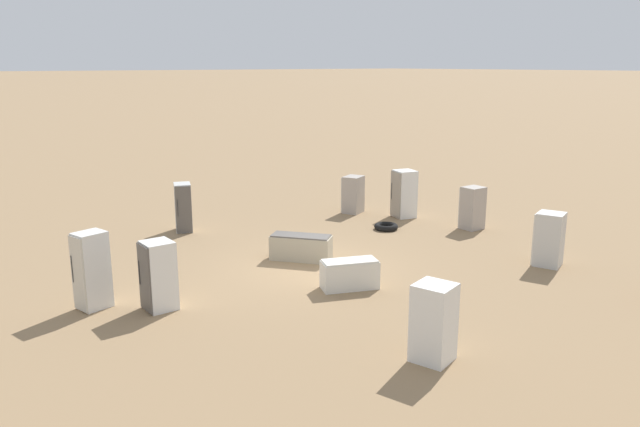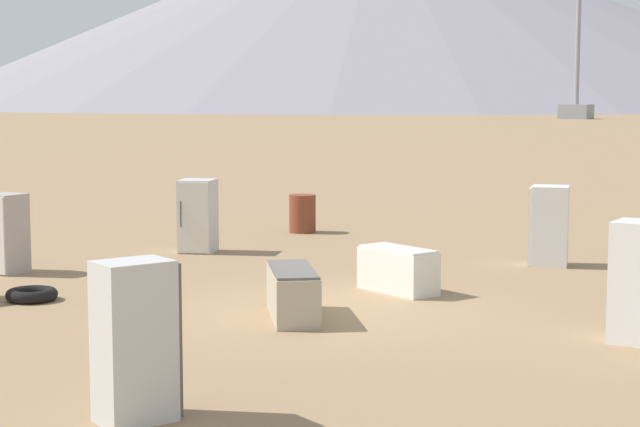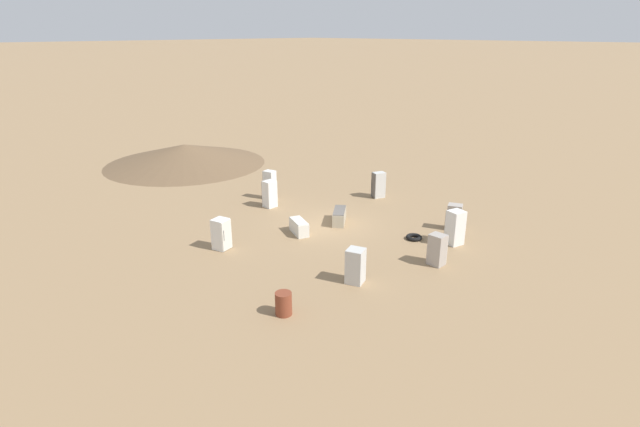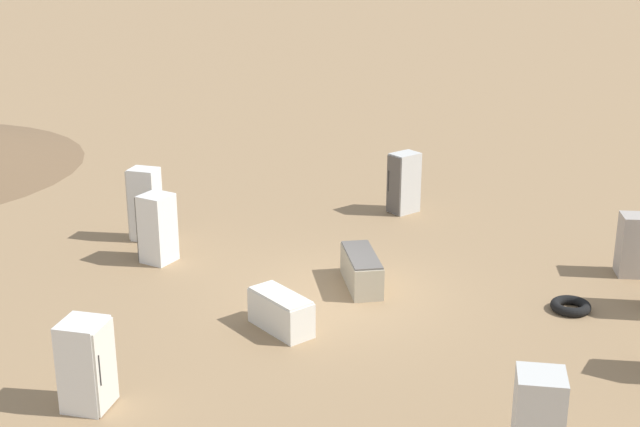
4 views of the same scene
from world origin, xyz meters
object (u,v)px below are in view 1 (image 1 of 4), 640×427
discarded_fridge_0 (549,239)px  discarded_fridge_1 (434,322)px  discarded_fridge_9 (404,194)px  scrap_tire (386,227)px  discarded_fridge_3 (350,274)px  discarded_fridge_8 (183,207)px  discarded_fridge_2 (301,247)px  discarded_fridge_5 (353,194)px  discarded_fridge_4 (158,276)px  discarded_fridge_6 (92,271)px  discarded_fridge_7 (472,208)px

discarded_fridge_0 → discarded_fridge_1: (1.93, -7.08, 0.01)m
discarded_fridge_0 → discarded_fridge_1: size_ratio=0.99×
discarded_fridge_9 → scrap_tire: discarded_fridge_9 is taller
discarded_fridge_3 → discarded_fridge_8: 7.93m
discarded_fridge_9 → discarded_fridge_2: bearing=121.9°
discarded_fridge_5 → scrap_tire: discarded_fridge_5 is taller
discarded_fridge_4 → scrap_tire: (-1.90, 9.32, -0.73)m
discarded_fridge_3 → discarded_fridge_0: bearing=92.7°
discarded_fridge_3 → discarded_fridge_6: discarded_fridge_6 is taller
discarded_fridge_3 → discarded_fridge_9: (-4.56, 6.68, 0.51)m
scrap_tire → discarded_fridge_0: bearing=8.3°
discarded_fridge_2 → discarded_fridge_7: (0.86, 6.86, 0.37)m
discarded_fridge_1 → discarded_fridge_3: 4.28m
discarded_fridge_8 → discarded_fridge_4: bearing=82.8°
discarded_fridge_4 → scrap_tire: discarded_fridge_4 is taller
discarded_fridge_1 → discarded_fridge_8: bearing=162.4°
discarded_fridge_3 → discarded_fridge_8: bearing=-151.5°
discarded_fridge_1 → discarded_fridge_4: discarded_fridge_4 is taller
discarded_fridge_1 → discarded_fridge_6: (-6.83, -4.29, 0.14)m
discarded_fridge_2 → discarded_fridge_3: size_ratio=1.15×
discarded_fridge_1 → discarded_fridge_9: discarded_fridge_9 is taller
discarded_fridge_4 → discarded_fridge_7: 11.76m
scrap_tire → discarded_fridge_3: bearing=-53.2°
discarded_fridge_0 → discarded_fridge_7: discarded_fridge_0 is taller
discarded_fridge_1 → discarded_fridge_5: 12.50m
discarded_fridge_7 → scrap_tire: size_ratio=1.78×
discarded_fridge_6 → discarded_fridge_5: bearing=-84.8°
discarded_fridge_5 → discarded_fridge_6: 11.83m
discarded_fridge_2 → discarded_fridge_7: size_ratio=1.21×
discarded_fridge_4 → discarded_fridge_8: 7.15m
discarded_fridge_4 → scrap_tire: bearing=-76.9°
discarded_fridge_3 → discarded_fridge_2: bearing=-166.6°
discarded_fridge_3 → discarded_fridge_6: (-2.79, -5.64, 0.55)m
discarded_fridge_1 → discarded_fridge_4: 6.56m
discarded_fridge_2 → scrap_tire: 4.53m
discarded_fridge_2 → discarded_fridge_7: 6.92m
discarded_fridge_1 → scrap_tire: 9.92m
discarded_fridge_1 → discarded_fridge_4: size_ratio=0.95×
discarded_fridge_0 → discarded_fridge_5: discarded_fridge_0 is taller
discarded_fridge_0 → discarded_fridge_8: 11.91m
discarded_fridge_9 → scrap_tire: 2.16m
discarded_fridge_0 → discarded_fridge_2: size_ratio=0.86×
discarded_fridge_6 → discarded_fridge_7: (0.93, 12.96, -0.18)m
discarded_fridge_6 → scrap_tire: bearing=-97.5°
discarded_fridge_0 → discarded_fridge_8: (-9.99, -6.49, 0.06)m
discarded_fridge_0 → discarded_fridge_2: 7.15m
discarded_fridge_9 → discarded_fridge_1: bearing=152.4°
discarded_fridge_3 → discarded_fridge_4: 4.80m
discarded_fridge_3 → discarded_fridge_6: size_ratio=0.85×
discarded_fridge_7 → discarded_fridge_8: (-6.02, -8.08, 0.09)m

